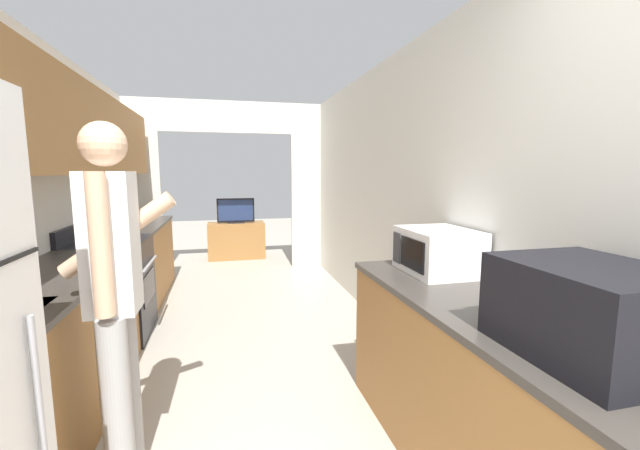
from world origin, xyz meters
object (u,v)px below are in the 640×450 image
object	(u,v)px
person	(114,297)
knife	(122,231)
television	(236,211)
tv_cabinet	(237,240)
microwave	(438,251)
range_oven	(112,288)
suitcase	(589,310)

from	to	relation	value
person	knife	world-z (taller)	person
person	television	distance (m)	4.92
tv_cabinet	knife	world-z (taller)	knife
person	knife	size ratio (longest dim) A/B	5.80
microwave	tv_cabinet	xyz separation A→B (m)	(-1.06, 4.72, -0.70)
range_oven	television	world-z (taller)	television
television	microwave	bearing A→B (deg)	-77.22
suitcase	television	xyz separation A→B (m)	(-0.97, 5.78, -0.21)
range_oven	microwave	bearing A→B (deg)	-36.57
suitcase	microwave	world-z (taller)	suitcase
range_oven	knife	bearing A→B (deg)	91.27
range_oven	microwave	size ratio (longest dim) A/B	2.16
knife	suitcase	bearing A→B (deg)	-96.68
tv_cabinet	suitcase	bearing A→B (deg)	-80.49
range_oven	tv_cabinet	xyz separation A→B (m)	(1.20, 3.05, -0.14)
microwave	knife	bearing A→B (deg)	135.53
suitcase	tv_cabinet	bearing A→B (deg)	99.51
tv_cabinet	knife	bearing A→B (deg)	-115.93
person	microwave	world-z (taller)	person
person	microwave	bearing A→B (deg)	-83.44
microwave	tv_cabinet	bearing A→B (deg)	102.67
television	knife	distance (m)	2.73
suitcase	television	world-z (taller)	suitcase
range_oven	television	distance (m)	3.26
suitcase	person	bearing A→B (deg)	151.35
person	tv_cabinet	distance (m)	5.00
range_oven	knife	xyz separation A→B (m)	(-0.01, 0.55, 0.44)
person	knife	distance (m)	2.48
microwave	tv_cabinet	world-z (taller)	microwave
person	suitcase	world-z (taller)	person
suitcase	knife	distance (m)	3.98
person	suitcase	distance (m)	1.90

